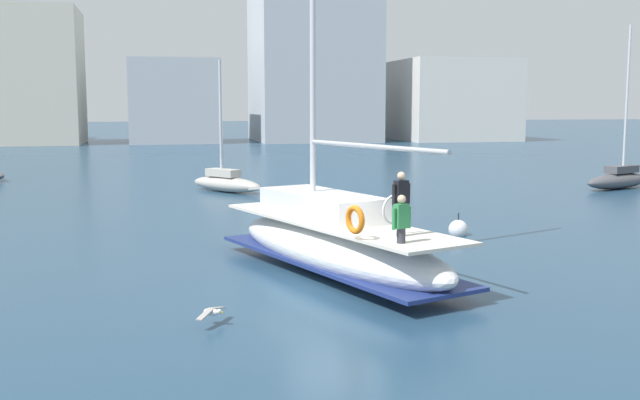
{
  "coord_description": "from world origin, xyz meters",
  "views": [
    {
      "loc": [
        -4.37,
        -17.88,
        4.64
      ],
      "look_at": [
        0.36,
        3.66,
        1.8
      ],
      "focal_mm": 41.54,
      "sensor_mm": 36.0,
      "label": 1
    }
  ],
  "objects_px": {
    "moored_sloop_near": "(226,182)",
    "moored_sloop_far": "(619,178)",
    "seagull": "(212,312)",
    "mooring_buoy": "(458,229)",
    "main_sailboat": "(334,240)"
  },
  "relations": [
    {
      "from": "moored_sloop_near",
      "to": "seagull",
      "type": "distance_m",
      "value": 24.47
    },
    {
      "from": "moored_sloop_far",
      "to": "main_sailboat",
      "type": "bearing_deg",
      "value": -140.33
    },
    {
      "from": "moored_sloop_near",
      "to": "moored_sloop_far",
      "type": "xyz_separation_m",
      "value": [
        21.59,
        -3.15,
        0.06
      ]
    },
    {
      "from": "moored_sloop_near",
      "to": "moored_sloop_far",
      "type": "height_order",
      "value": "moored_sloop_far"
    },
    {
      "from": "main_sailboat",
      "to": "seagull",
      "type": "xyz_separation_m",
      "value": [
        -3.67,
        -4.25,
        -0.63
      ]
    },
    {
      "from": "moored_sloop_near",
      "to": "main_sailboat",
      "type": "bearing_deg",
      "value": -86.67
    },
    {
      "from": "moored_sloop_far",
      "to": "seagull",
      "type": "xyz_separation_m",
      "value": [
        -24.1,
        -21.19,
        -0.31
      ]
    },
    {
      "from": "seagull",
      "to": "mooring_buoy",
      "type": "distance_m",
      "value": 13.12
    },
    {
      "from": "moored_sloop_near",
      "to": "seagull",
      "type": "xyz_separation_m",
      "value": [
        -2.51,
        -24.34,
        -0.25
      ]
    },
    {
      "from": "main_sailboat",
      "to": "mooring_buoy",
      "type": "relative_size",
      "value": 15.28
    },
    {
      "from": "main_sailboat",
      "to": "seagull",
      "type": "distance_m",
      "value": 5.66
    },
    {
      "from": "moored_sloop_near",
      "to": "moored_sloop_far",
      "type": "relative_size",
      "value": 0.78
    },
    {
      "from": "main_sailboat",
      "to": "seagull",
      "type": "height_order",
      "value": "main_sailboat"
    },
    {
      "from": "moored_sloop_near",
      "to": "seagull",
      "type": "height_order",
      "value": "moored_sloop_near"
    },
    {
      "from": "main_sailboat",
      "to": "mooring_buoy",
      "type": "xyz_separation_m",
      "value": [
        5.75,
        4.87,
        -0.71
      ]
    }
  ]
}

